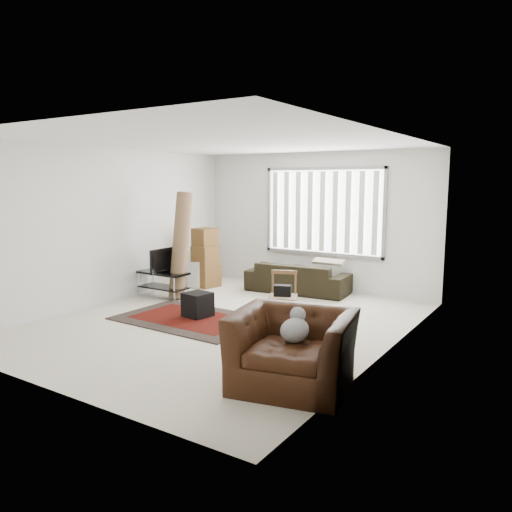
{
  "coord_description": "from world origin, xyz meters",
  "views": [
    {
      "loc": [
        4.4,
        -5.94,
        2.12
      ],
      "look_at": [
        0.49,
        0.1,
        1.05
      ],
      "focal_mm": 35.0,
      "sensor_mm": 36.0,
      "label": 1
    }
  ],
  "objects": [
    {
      "name": "sofa",
      "position": [
        -0.07,
        2.45,
        0.38
      ],
      "size": [
        2.04,
        1.02,
        0.76
      ],
      "primitive_type": "imported",
      "rotation": [
        0.0,
        0.0,
        3.23
      ],
      "color": "black",
      "rests_on": "ground"
    },
    {
      "name": "subwoofer",
      "position": [
        -0.54,
        -0.01,
        0.21
      ],
      "size": [
        0.43,
        0.43,
        0.38
      ],
      "primitive_type": "cube",
      "rotation": [
        0.0,
        0.0,
        -0.14
      ],
      "color": "black",
      "rests_on": "persian_rug"
    },
    {
      "name": "tv_stand",
      "position": [
        -1.95,
        0.71,
        0.35
      ],
      "size": [
        0.97,
        0.44,
        0.48
      ],
      "color": "black",
      "rests_on": "ground"
    },
    {
      "name": "tv",
      "position": [
        -1.95,
        0.71,
        0.71
      ],
      "size": [
        0.1,
        0.78,
        0.45
      ],
      "primitive_type": "imported",
      "rotation": [
        0.0,
        0.0,
        1.57
      ],
      "color": "black",
      "rests_on": "tv_stand"
    },
    {
      "name": "moving_boxes",
      "position": [
        -1.92,
        1.91,
        0.55
      ],
      "size": [
        0.56,
        0.52,
        1.19
      ],
      "color": "brown",
      "rests_on": "ground"
    },
    {
      "name": "persian_rug",
      "position": [
        -0.55,
        -0.16,
        0.01
      ],
      "size": [
        2.27,
        1.54,
        0.02
      ],
      "color": "black",
      "rests_on": "ground"
    },
    {
      "name": "white_flatpack",
      "position": [
        -2.15,
        1.75,
        0.35
      ],
      "size": [
        0.57,
        0.29,
        0.7
      ],
      "primitive_type": "cube",
      "rotation": [
        -0.15,
        0.0,
        -0.2
      ],
      "color": "silver",
      "rests_on": "ground"
    },
    {
      "name": "side_chair",
      "position": [
        0.72,
        0.5,
        0.43
      ],
      "size": [
        0.55,
        0.55,
        0.77
      ],
      "rotation": [
        0.0,
        0.0,
        0.41
      ],
      "color": "#887659",
      "rests_on": "ground"
    },
    {
      "name": "room",
      "position": [
        0.03,
        0.51,
        1.76
      ],
      "size": [
        6.0,
        6.02,
        2.71
      ],
      "color": "beige",
      "rests_on": "ground"
    },
    {
      "name": "armchair",
      "position": [
        2.02,
        -1.55,
        0.46
      ],
      "size": [
        1.43,
        1.3,
        0.91
      ],
      "rotation": [
        0.0,
        0.0,
        0.22
      ],
      "color": "#33180A",
      "rests_on": "ground"
    },
    {
      "name": "rolled_rug",
      "position": [
        -1.68,
        0.91,
        0.98
      ],
      "size": [
        0.35,
        0.64,
        1.95
      ],
      "primitive_type": "cylinder",
      "rotation": [
        -0.17,
        0.0,
        0.1
      ],
      "color": "brown",
      "rests_on": "ground"
    }
  ]
}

